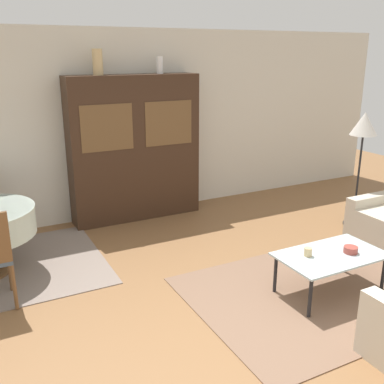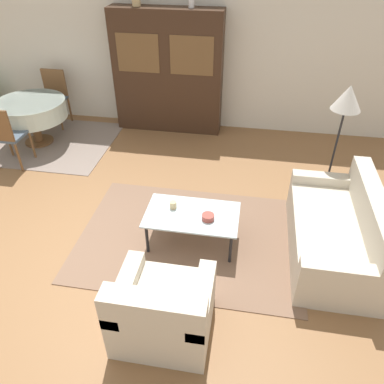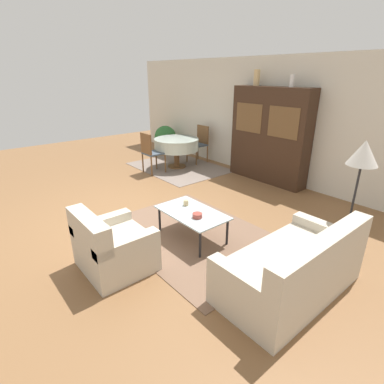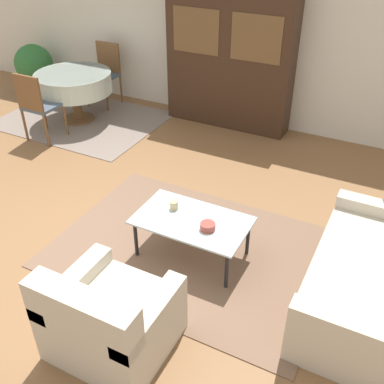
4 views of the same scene
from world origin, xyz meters
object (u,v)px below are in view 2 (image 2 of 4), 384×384
Objects in this scene: armchair at (163,311)px; dining_chair_near at (5,133)px; floor_lamp at (346,104)px; bowl at (208,217)px; cup at (173,205)px; dining_chair_far at (54,94)px; display_cabinet at (168,73)px; dining_table at (31,110)px; coffee_table at (192,217)px; couch at (337,233)px.

dining_chair_near is (-3.03, 2.51, 0.27)m from armchair.
floor_lamp is 11.40× the size of bowl.
bowl is (0.43, -0.14, -0.01)m from cup.
display_cabinet is at bearing -175.33° from dining_chair_far.
display_cabinet reaches higher than dining_table.
dining_chair_far is 0.62× the size of floor_lamp.
cup is (-0.24, 0.08, 0.08)m from coffee_table.
floor_lamp reaches higher than bowl.
armchair is 4.43m from display_cabinet.
dining_chair_far reaches higher than couch.
dining_chair_near reaches higher than coffee_table.
display_cabinet is 2.20m from dining_chair_far.
floor_lamp is (1.69, 1.28, 0.97)m from coffee_table.
couch is 1.91m from cup.
coffee_table is 0.94× the size of dining_table.
armchair is at bearing 126.44° from dining_chair_far.
display_cabinet is at bearing 24.39° from dining_table.
bowl is at bearing 138.46° from dining_chair_far.
cup is (-0.18, 1.34, 0.17)m from armchair.
armchair is 0.75× the size of dining_table.
floor_lamp is (1.75, 2.54, 1.06)m from armchair.
dining_chair_near is at bearing 157.67° from cup.
cup is at bearing 135.84° from dining_chair_far.
couch is 1.50× the size of dining_table.
dining_table is (-3.09, 2.04, 0.21)m from coffee_table.
armchair is (-1.71, -1.36, 0.01)m from couch.
coffee_table is at bearing -17.87° from cup.
dining_chair_near reaches higher than cup.
display_cabinet is at bearing 41.61° from couch.
couch reaches higher than cup.
coffee_table is 0.67× the size of floor_lamp.
dining_table is (-2.15, -0.97, -0.43)m from display_cabinet.
floor_lamp is 2.20m from bowl.
armchair is at bearing -82.25° from cup.
dining_table is 0.72× the size of floor_lamp.
armchair is 1.36m from cup.
display_cabinet is 2.82m from dining_chair_near.
couch is 5.14m from dining_table.
dining_table is 4.90m from floor_lamp.
floor_lamp is at bearing -1.69° from couch.
bowl is at bearing -21.77° from dining_chair_near.
cup reaches higher than bowl.
display_cabinet is at bearing 103.40° from cup.
cup reaches higher than coffee_table.
armchair is 3.94m from dining_chair_near.
floor_lamp reaches higher than couch.
dining_chair_near is (-3.09, 1.25, 0.18)m from coffee_table.
couch is 19.80× the size of cup.
armchair is at bearing 128.31° from couch.
couch is at bearing -48.39° from display_cabinet.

